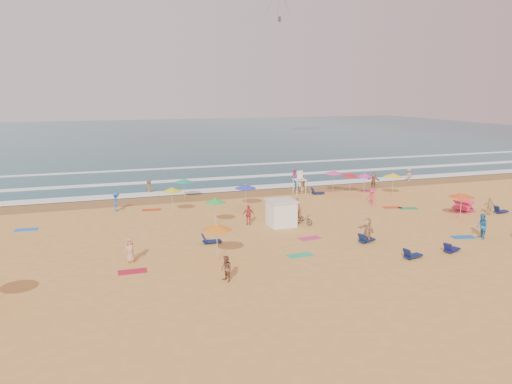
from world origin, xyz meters
name	(u,v)px	position (x,y,z in m)	size (l,w,h in m)	color
ground	(306,221)	(0.00, 0.00, 0.00)	(220.00, 220.00, 0.00)	gold
ocean	(161,136)	(0.00, 84.00, 0.00)	(220.00, 140.00, 0.18)	#0C4756
wet_sand	(258,193)	(0.00, 12.50, 0.01)	(220.00, 220.00, 0.00)	olive
surf_foam	(235,178)	(0.00, 21.32, 0.10)	(200.00, 18.70, 0.05)	white
cabana	(281,213)	(-2.45, -0.56, 1.00)	(2.00, 2.00, 2.00)	white
cabana_roof	(281,201)	(-2.45, -0.56, 2.06)	(2.20, 2.20, 0.12)	silver
bicycle	(304,219)	(-0.55, -0.86, 0.42)	(0.55, 1.59, 0.84)	black
lifeguard_stand	(300,184)	(3.98, 10.50, 1.05)	(1.20, 1.20, 2.10)	white
beach_umbrellas	(297,196)	(-0.74, 0.33, 2.15)	(66.90, 26.46, 0.82)	red
loungers	(365,229)	(3.01, -4.30, 0.17)	(53.55, 21.30, 0.34)	navy
towels	(325,224)	(1.12, -1.30, 0.01)	(47.41, 22.26, 0.03)	#B7162B
popup_tents	(512,193)	(23.18, 1.29, 0.60)	(18.88, 7.30, 1.20)	#D02E51
beachgoers	(306,200)	(1.83, 4.08, 0.81)	(45.69, 29.54, 2.12)	tan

